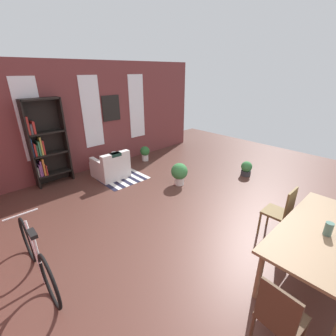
% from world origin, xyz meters
% --- Properties ---
extents(ground_plane, '(11.78, 11.78, 0.00)m').
position_xyz_m(ground_plane, '(0.00, 0.00, 0.00)').
color(ground_plane, '#513028').
extents(back_wall_brick, '(7.55, 0.12, 2.96)m').
position_xyz_m(back_wall_brick, '(0.00, 4.59, 1.48)').
color(back_wall_brick, brown).
rests_on(back_wall_brick, ground).
extents(window_pane_0, '(0.55, 0.02, 1.92)m').
position_xyz_m(window_pane_0, '(-1.53, 4.52, 1.63)').
color(window_pane_0, white).
extents(window_pane_1, '(0.55, 0.02, 1.92)m').
position_xyz_m(window_pane_1, '(0.00, 4.52, 1.63)').
color(window_pane_1, white).
extents(window_pane_2, '(0.55, 0.02, 1.92)m').
position_xyz_m(window_pane_2, '(1.53, 4.52, 1.63)').
color(window_pane_2, white).
extents(dining_table, '(2.06, 1.05, 0.75)m').
position_xyz_m(dining_table, '(0.25, -1.29, 0.68)').
color(dining_table, '#876A4B').
rests_on(dining_table, ground).
extents(vase_on_table, '(0.10, 0.10, 0.18)m').
position_xyz_m(vase_on_table, '(0.18, -1.29, 0.84)').
color(vase_on_table, '#4C7266').
rests_on(vase_on_table, dining_table).
extents(dining_chair_far_right, '(0.40, 0.40, 0.95)m').
position_xyz_m(dining_chair_far_right, '(0.71, -0.54, 0.51)').
color(dining_chair_far_right, brown).
rests_on(dining_chair_far_right, ground).
extents(dining_chair_head_left, '(0.43, 0.43, 0.95)m').
position_xyz_m(dining_chair_head_left, '(-1.15, -1.29, 0.51)').
color(dining_chair_head_left, '#4B3624').
rests_on(dining_chair_head_left, ground).
extents(bookshelf_tall, '(0.87, 0.29, 2.12)m').
position_xyz_m(bookshelf_tall, '(-1.38, 4.35, 1.06)').
color(bookshelf_tall, black).
rests_on(bookshelf_tall, ground).
extents(armchair_white, '(0.80, 0.81, 0.75)m').
position_xyz_m(armchair_white, '(-0.07, 3.63, 0.28)').
color(armchair_white, silver).
rests_on(armchair_white, ground).
extents(bicycle_second, '(0.44, 1.74, 0.90)m').
position_xyz_m(bicycle_second, '(-2.57, 1.36, 0.36)').
color(bicycle_second, black).
rests_on(bicycle_second, ground).
extents(potted_plant_by_shelf, '(0.30, 0.30, 0.41)m').
position_xyz_m(potted_plant_by_shelf, '(2.67, 1.15, 0.21)').
color(potted_plant_by_shelf, '#333338').
rests_on(potted_plant_by_shelf, ground).
extents(potted_plant_corner, '(0.30, 0.30, 0.47)m').
position_xyz_m(potted_plant_corner, '(1.37, 3.99, 0.27)').
color(potted_plant_corner, silver).
rests_on(potted_plant_corner, ground).
extents(potted_plant_window, '(0.42, 0.42, 0.57)m').
position_xyz_m(potted_plant_window, '(0.93, 2.04, 0.32)').
color(potted_plant_window, silver).
rests_on(potted_plant_window, ground).
extents(striped_rug, '(1.14, 0.91, 0.01)m').
position_xyz_m(striped_rug, '(0.08, 3.29, 0.00)').
color(striped_rug, '#1E1E33').
rests_on(striped_rug, ground).
extents(framed_picture, '(0.56, 0.03, 0.72)m').
position_xyz_m(framed_picture, '(0.61, 4.52, 1.68)').
color(framed_picture, black).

